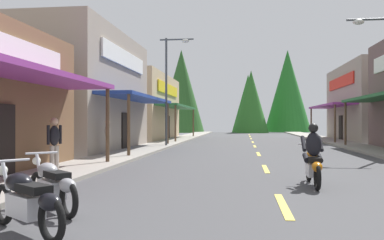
% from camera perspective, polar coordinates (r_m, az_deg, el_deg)
% --- Properties ---
extents(ground, '(10.28, 75.10, 0.10)m').
position_cam_1_polar(ground, '(22.39, 9.04, -4.45)').
color(ground, '#424244').
extents(sidewalk_left, '(2.21, 75.10, 0.12)m').
position_cam_1_polar(sidewalk_left, '(23.03, -6.74, -4.06)').
color(sidewalk_left, gray).
rests_on(sidewalk_left, ground).
extents(sidewalk_right, '(2.21, 75.10, 0.12)m').
position_cam_1_polar(sidewalk_right, '(23.44, 24.52, -3.98)').
color(sidewalk_right, gray).
rests_on(sidewalk_right, ground).
extents(centerline_dashes, '(0.16, 50.12, 0.01)m').
position_cam_1_polar(centerline_dashes, '(26.18, 8.75, -3.71)').
color(centerline_dashes, '#E0C64C').
rests_on(centerline_dashes, ground).
extents(storefront_left_middle, '(10.07, 10.96, 6.56)m').
position_cam_1_polar(storefront_left_middle, '(24.78, -18.55, 3.67)').
color(storefront_left_middle, gray).
rests_on(storefront_left_middle, ground).
extents(storefront_left_far, '(10.47, 12.81, 5.70)m').
position_cam_1_polar(storefront_left_far, '(37.38, -9.87, 1.71)').
color(storefront_left_far, tan).
rests_on(storefront_left_far, ground).
extents(streetlamp_left, '(2.13, 0.30, 6.85)m').
position_cam_1_polar(streetlamp_left, '(25.89, -2.94, 5.99)').
color(streetlamp_left, '#474C51').
rests_on(streetlamp_left, ground).
extents(streetlamp_right, '(2.13, 0.30, 6.22)m').
position_cam_1_polar(streetlamp_right, '(19.97, 24.63, 6.84)').
color(streetlamp_right, '#474C51').
rests_on(streetlamp_right, ground).
extents(motorcycle_parked_left_1, '(1.80, 1.33, 1.04)m').
position_cam_1_polar(motorcycle_parked_left_1, '(6.43, -22.05, -10.28)').
color(motorcycle_parked_left_1, black).
rests_on(motorcycle_parked_left_1, ground).
extents(motorcycle_parked_left_2, '(1.63, 1.54, 1.04)m').
position_cam_1_polar(motorcycle_parked_left_2, '(7.83, -18.85, -8.46)').
color(motorcycle_parked_left_2, black).
rests_on(motorcycle_parked_left_2, ground).
extents(rider_cruising_lead, '(0.60, 2.14, 1.57)m').
position_cam_1_polar(rider_cruising_lead, '(10.72, 16.47, -5.33)').
color(rider_cruising_lead, black).
rests_on(rider_cruising_lead, ground).
extents(pedestrian_by_shop, '(0.39, 0.53, 1.71)m').
position_cam_1_polar(pedestrian_by_shop, '(19.08, -11.66, -2.06)').
color(pedestrian_by_shop, '#B2A599').
rests_on(pedestrian_by_shop, ground).
extents(pedestrian_browsing, '(0.37, 0.54, 1.73)m').
position_cam_1_polar(pedestrian_browsing, '(13.24, -18.58, -2.81)').
color(pedestrian_browsing, '#B2A599').
rests_on(pedestrian_browsing, ground).
extents(treeline_backdrop, '(22.73, 11.55, 12.59)m').
position_cam_1_polar(treeline_backdrop, '(61.46, 6.84, 3.64)').
color(treeline_backdrop, '#216823').
rests_on(treeline_backdrop, ground).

